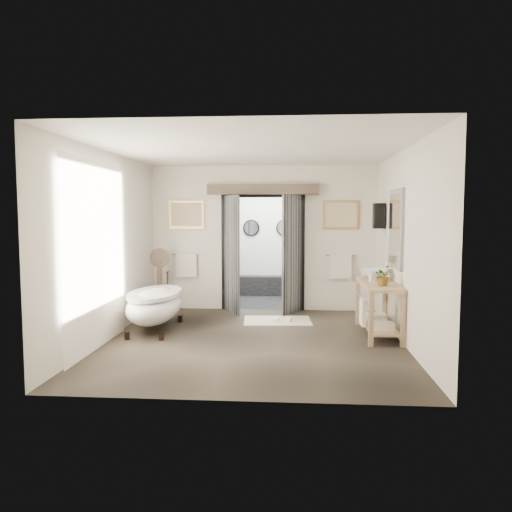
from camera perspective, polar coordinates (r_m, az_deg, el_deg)
name	(u,v)px	position (r m, az deg, el deg)	size (l,w,h in m)	color
ground_plane	(253,340)	(7.76, -0.33, -9.61)	(5.00, 5.00, 0.00)	#4B4234
room_shell	(250,219)	(7.41, -0.68, 4.23)	(4.52, 5.02, 2.91)	beige
shower_room	(267,259)	(11.55, 1.24, -0.29)	(2.22, 2.01, 2.51)	black
back_wall_dressing	(262,233)	(9.83, 0.74, 2.66)	(3.82, 0.76, 2.52)	black
clawfoot_tub	(155,305)	(8.48, -11.46, -5.46)	(0.82, 1.82, 0.89)	black
vanity	(377,304)	(8.23, 13.69, -5.32)	(0.57, 1.60, 0.85)	tan
pedestal_mirror	(160,286)	(9.85, -10.92, -3.35)	(0.38, 0.24, 1.28)	brown
rug	(277,321)	(9.12, 2.45, -7.39)	(1.20, 0.80, 0.01)	beige
slippers	(282,319)	(9.07, 2.95, -7.25)	(0.36, 0.26, 0.05)	white
basin	(375,275)	(8.49, 13.41, -2.08)	(0.49, 0.49, 0.17)	white
plant	(383,275)	(7.77, 14.33, -2.17)	(0.29, 0.25, 0.32)	gray
soap_bottle_a	(372,276)	(8.23, 13.13, -2.27)	(0.08, 0.08, 0.18)	gray
soap_bottle_b	(366,271)	(8.87, 12.44, -1.70)	(0.15, 0.15, 0.19)	gray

